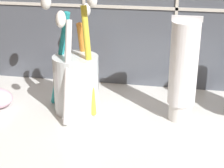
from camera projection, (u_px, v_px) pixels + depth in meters
The scene contains 3 objects.
sink_counter at pixel (155, 141), 52.23cm from camera, with size 63.52×35.90×2.00cm, color silver.
toothbrush_cup at pixel (76, 79), 56.98cm from camera, with size 10.14×14.66×18.85cm.
toothpaste_tube at pixel (183, 70), 53.30cm from camera, with size 4.23×4.02×15.59cm.
Camera 1 is at (2.45, -45.67, 28.12)cm, focal length 60.00 mm.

